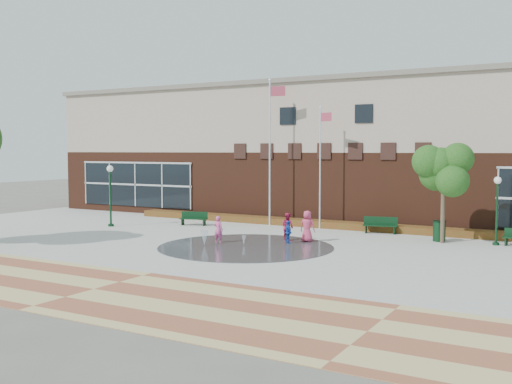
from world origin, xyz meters
The scene contains 20 objects.
ground centered at (0.00, 0.00, 0.00)m, with size 120.00×120.00×0.00m, color #666056.
plaza_concrete centered at (0.00, 4.00, 0.00)m, with size 46.00×18.00×0.01m, color #A8A8A0.
paver_band centered at (0.00, -7.00, 0.00)m, with size 46.00×6.00×0.01m, color #9A5338.
splash_pad centered at (0.00, 3.00, 0.00)m, with size 8.40×8.40×0.01m, color #383A3D.
library_building centered at (0.00, 17.48, 4.64)m, with size 44.40×10.40×9.20m.
flower_bed centered at (0.00, 11.60, 0.00)m, with size 26.00×1.20×0.40m, color maroon.
flagpole_left centered at (-2.94, 11.01, 5.02)m, with size 1.04×0.28×9.02m.
flagpole_right centered at (0.41, 10.99, 4.04)m, with size 0.86×0.32×7.24m.
lamp_left centered at (-11.12, 5.69, 2.32)m, with size 0.39×0.39×3.73m.
lamp_right centered at (10.35, 9.53, 2.09)m, with size 0.36×0.36×3.37m.
bench_left centered at (-7.01, 8.56, 0.27)m, with size 1.76×0.90×0.85m.
bench_mid centered at (4.15, 10.70, 0.30)m, with size 1.93×0.88×0.94m.
trash_can centered at (7.66, 9.39, 0.55)m, with size 0.66×0.66×1.09m.
tree_mid centered at (7.91, 8.93, 3.66)m, with size 2.98×2.98×5.02m.
water_jet_a centered at (-1.92, 2.32, 0.00)m, with size 0.38×0.38×0.73m, color white.
water_jet_b centered at (-0.29, 3.31, 0.00)m, with size 0.21×0.21×0.48m, color white.
child_splash centered at (-1.82, 3.40, 0.69)m, with size 0.50×0.33×1.38m, color #DD4E95.
adult_red centered at (0.80, 5.87, 0.72)m, with size 0.70×0.55×1.45m, color #B01E46.
adult_pink centered at (1.89, 5.92, 0.80)m, with size 0.79×0.51×1.61m, color #CB3D61.
child_blue centered at (1.31, 4.93, 0.58)m, with size 0.69×0.29×1.17m, color #1843AF.
Camera 1 is at (14.42, -21.46, 4.65)m, focal length 42.00 mm.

